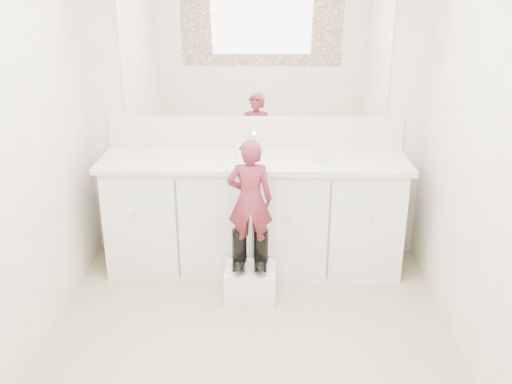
{
  "coord_description": "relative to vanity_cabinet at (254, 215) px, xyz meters",
  "views": [
    {
      "loc": [
        0.12,
        -2.79,
        2.2
      ],
      "look_at": [
        0.02,
        0.89,
        0.75
      ],
      "focal_mm": 40.0,
      "sensor_mm": 36.0,
      "label": 1
    }
  ],
  "objects": [
    {
      "name": "toddler",
      "position": [
        -0.01,
        -0.48,
        0.32
      ],
      "size": [
        0.31,
        0.2,
        0.84
      ],
      "primitive_type": "imported",
      "rotation": [
        0.0,
        0.0,
        3.13
      ],
      "color": "#A6334D",
      "rests_on": "step_stool"
    },
    {
      "name": "faucet",
      "position": [
        0.0,
        0.15,
        0.52
      ],
      "size": [
        0.08,
        0.08,
        0.1
      ],
      "primitive_type": "cylinder",
      "color": "silver",
      "rests_on": "countertop"
    },
    {
      "name": "backsplash",
      "position": [
        0.0,
        0.26,
        0.59
      ],
      "size": [
        2.28,
        0.03,
        0.25
      ],
      "primitive_type": "cube",
      "color": "beige",
      "rests_on": "countertop"
    },
    {
      "name": "boot_left",
      "position": [
        -0.09,
        -0.48,
        -0.05
      ],
      "size": [
        0.11,
        0.2,
        0.3
      ],
      "primitive_type": null,
      "rotation": [
        0.0,
        0.0,
        -0.01
      ],
      "color": "black",
      "rests_on": "step_stool"
    },
    {
      "name": "wall_left",
      "position": [
        -1.3,
        -1.23,
        0.78
      ],
      "size": [
        0.0,
        3.0,
        3.0
      ],
      "primitive_type": "plane",
      "rotation": [
        1.57,
        0.0,
        1.57
      ],
      "color": "beige",
      "rests_on": "floor"
    },
    {
      "name": "wall_back",
      "position": [
        0.0,
        0.27,
        0.77
      ],
      "size": [
        2.6,
        0.0,
        2.6
      ],
      "primitive_type": "plane",
      "rotation": [
        1.57,
        0.0,
        0.0
      ],
      "color": "beige",
      "rests_on": "floor"
    },
    {
      "name": "toothbrush",
      "position": [
        0.06,
        -0.48,
        0.45
      ],
      "size": [
        0.14,
        0.01,
        0.06
      ],
      "primitive_type": "cylinder",
      "rotation": [
        0.0,
        1.22,
        -0.01
      ],
      "color": "#CE5098",
      "rests_on": "toddler"
    },
    {
      "name": "step_stool",
      "position": [
        -0.01,
        -0.48,
        -0.31
      ],
      "size": [
        0.36,
        0.3,
        0.23
      ],
      "primitive_type": "cube",
      "rotation": [
        0.0,
        0.0,
        -0.01
      ],
      "color": "white",
      "rests_on": "floor"
    },
    {
      "name": "mirror",
      "position": [
        0.0,
        0.26,
        1.22
      ],
      "size": [
        2.0,
        0.02,
        1.0
      ],
      "primitive_type": "cube",
      "color": "white",
      "rests_on": "wall_back"
    },
    {
      "name": "wall_front",
      "position": [
        0.0,
        -2.73,
        0.77
      ],
      "size": [
        2.6,
        0.0,
        2.6
      ],
      "primitive_type": "plane",
      "rotation": [
        -1.57,
        0.0,
        0.0
      ],
      "color": "beige",
      "rests_on": "floor"
    },
    {
      "name": "floor",
      "position": [
        0.0,
        -1.23,
        -0.42
      ],
      "size": [
        3.0,
        3.0,
        0.0
      ],
      "primitive_type": "plane",
      "color": "#988C64",
      "rests_on": "ground"
    },
    {
      "name": "dot_panel",
      "position": [
        0.0,
        -2.71,
        1.22
      ],
      "size": [
        2.0,
        0.01,
        1.2
      ],
      "primitive_type": "cube",
      "color": "#472819",
      "rests_on": "wall_front"
    },
    {
      "name": "soap_bottle",
      "position": [
        -0.1,
        0.03,
        0.55
      ],
      "size": [
        0.09,
        0.09,
        0.16
      ],
      "primitive_type": "imported",
      "rotation": [
        0.0,
        0.0,
        0.26
      ],
      "color": "white",
      "rests_on": "countertop"
    },
    {
      "name": "wall_right",
      "position": [
        1.3,
        -1.23,
        0.78
      ],
      "size": [
        0.0,
        3.0,
        3.0
      ],
      "primitive_type": "plane",
      "rotation": [
        1.57,
        0.0,
        -1.57
      ],
      "color": "beige",
      "rests_on": "floor"
    },
    {
      "name": "boot_right",
      "position": [
        0.06,
        -0.48,
        -0.05
      ],
      "size": [
        0.11,
        0.2,
        0.3
      ],
      "primitive_type": null,
      "rotation": [
        0.0,
        0.0,
        -0.01
      ],
      "color": "black",
      "rests_on": "step_stool"
    },
    {
      "name": "countertop",
      "position": [
        0.0,
        -0.01,
        0.45
      ],
      "size": [
        2.28,
        0.58,
        0.04
      ],
      "primitive_type": "cube",
      "color": "beige",
      "rests_on": "vanity_cabinet"
    },
    {
      "name": "vanity_cabinet",
      "position": [
        0.0,
        0.0,
        0.0
      ],
      "size": [
        2.2,
        0.55,
        0.85
      ],
      "primitive_type": "cube",
      "color": "silver",
      "rests_on": "floor"
    },
    {
      "name": "cup",
      "position": [
        0.48,
        -0.08,
        0.51
      ],
      "size": [
        0.13,
        0.13,
        0.09
      ],
      "primitive_type": "imported",
      "rotation": [
        0.0,
        0.0,
        0.36
      ],
      "color": "#F0E5C0",
      "rests_on": "countertop"
    }
  ]
}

